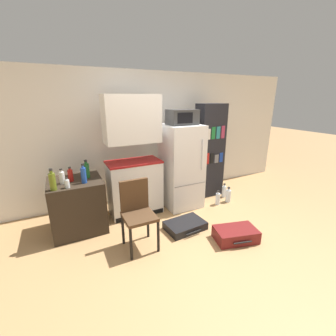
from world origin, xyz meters
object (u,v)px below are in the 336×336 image
suitcase_large_flat (185,225)px  chair (137,208)px  bookshelf (209,151)px  bottle_green_tall (87,170)px  bottle_olive_oil (52,181)px  bottle_milk_white (62,177)px  bottle_blue_soda (84,175)px  side_table (78,205)px  suitcase_small_flat (236,234)px  water_bottle_back (228,196)px  bottle_ketchup_red (70,175)px  microwave (182,117)px  water_bottle_middle (224,191)px  kitchen_hutch (134,161)px  water_bottle_front (218,199)px  refrigerator (181,166)px  bottle_clear_short (67,184)px

suitcase_large_flat → chair: bearing=177.6°
bookshelf → bottle_green_tall: 2.35m
bottle_olive_oil → bottle_green_tall: (0.45, 0.31, -0.01)m
bottle_milk_white → bottle_blue_soda: 0.30m
side_table → bottle_blue_soda: size_ratio=2.82×
suitcase_small_flat → water_bottle_back: bearing=68.5°
bottle_ketchup_red → bottle_blue_soda: size_ratio=0.75×
microwave → bottle_blue_soda: bearing=-173.1°
bottle_green_tall → suitcase_large_flat: bottle_green_tall is taller
side_table → bottle_olive_oil: 0.64m
water_bottle_middle → suitcase_small_flat: bearing=-123.3°
kitchen_hutch → water_bottle_front: kitchen_hutch is taller
bottle_blue_soda → water_bottle_front: (2.29, -0.13, -0.79)m
microwave → water_bottle_back: bearing=-20.5°
refrigerator → water_bottle_front: size_ratio=5.28×
kitchen_hutch → bookshelf: (1.59, 0.08, -0.01)m
chair → bottle_green_tall: bearing=121.1°
side_table → refrigerator: size_ratio=0.53×
water_bottle_front → water_bottle_middle: 0.39m
side_table → kitchen_hutch: size_ratio=0.40×
bottle_clear_short → water_bottle_back: 2.86m
kitchen_hutch → water_bottle_middle: (1.80, -0.20, -0.81)m
refrigerator → water_bottle_back: refrigerator is taller
side_table → bookshelf: 2.59m
bookshelf → bottle_green_tall: (-2.35, -0.16, -0.01)m
chair → bottle_ketchup_red: bearing=133.5°
bottle_clear_short → water_bottle_front: size_ratio=0.50×
bottle_ketchup_red → refrigerator: bearing=1.5°
bottle_olive_oil → bottle_clear_short: 0.18m
bottle_milk_white → bottle_green_tall: size_ratio=0.78×
water_bottle_front → side_table: bearing=172.9°
chair → water_bottle_back: 2.09m
side_table → microwave: bearing=1.0°
bottle_blue_soda → water_bottle_back: size_ratio=0.93×
refrigerator → bottle_green_tall: 1.62m
bottle_olive_oil → water_bottle_back: size_ratio=0.97×
bookshelf → bottle_blue_soda: (-2.41, -0.37, -0.01)m
side_table → bottle_clear_short: (-0.10, -0.27, 0.45)m
bottle_clear_short → bookshelf: bearing=10.0°
bottle_blue_soda → water_bottle_back: bottle_blue_soda is taller
side_table → water_bottle_middle: size_ratio=2.73×
side_table → bottle_blue_soda: bearing=-55.4°
bookshelf → side_table: bearing=-175.5°
water_bottle_front → water_bottle_middle: water_bottle_middle is taller
bottle_green_tall → water_bottle_back: bearing=-7.7°
microwave → side_table: bearing=-179.0°
chair → suitcase_large_flat: bearing=2.0°
bottle_ketchup_red → bottle_green_tall: bearing=13.7°
bookshelf → bottle_clear_short: bearing=-170.0°
bottle_green_tall → water_bottle_middle: (2.55, -0.12, -0.78)m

